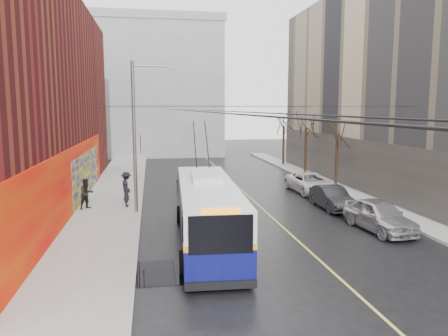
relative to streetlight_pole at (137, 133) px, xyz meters
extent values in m
plane|color=black|center=(6.14, -10.00, -4.85)|extent=(140.00, 140.00, 0.00)
cube|color=gray|center=(-1.86, 2.00, -4.77)|extent=(4.00, 60.00, 0.15)
cube|color=gray|center=(15.14, 2.00, -4.77)|extent=(2.00, 60.00, 0.15)
cube|color=#BFB74C|center=(7.64, 4.00, -4.84)|extent=(0.12, 50.00, 0.01)
cube|color=#F50505|center=(-3.82, 0.00, -2.85)|extent=(0.08, 28.00, 4.00)
cube|color=#0A0494|center=(-3.78, 6.00, -3.25)|extent=(0.06, 12.00, 3.20)
cube|color=#4C4742|center=(16.11, 4.00, -2.85)|extent=(0.06, 36.00, 4.00)
cube|color=gray|center=(0.14, 35.00, 4.15)|extent=(20.00, 12.00, 18.00)
cube|color=gray|center=(0.14, 29.10, 12.65)|extent=(20.50, 0.40, 1.00)
cylinder|color=slate|center=(-0.16, 0.00, -0.35)|extent=(0.20, 0.20, 9.00)
cube|color=#600D13|center=(0.19, 0.00, -0.65)|extent=(0.04, 0.60, 1.10)
cylinder|color=slate|center=(1.04, 0.00, 3.85)|extent=(2.40, 0.10, 0.10)
cube|color=slate|center=(2.14, 0.00, 3.75)|extent=(0.50, 0.22, 0.12)
cylinder|color=black|center=(2.34, 5.00, 1.35)|extent=(0.02, 60.00, 0.02)
cylinder|color=black|center=(3.34, 5.00, 1.35)|extent=(0.02, 60.00, 0.02)
cylinder|color=black|center=(6.14, -4.00, 1.55)|extent=(18.00, 0.02, 0.02)
cylinder|color=black|center=(6.14, 12.00, 1.55)|extent=(18.00, 0.02, 0.02)
cylinder|color=black|center=(15.14, 6.00, -2.75)|extent=(0.24, 0.24, 4.20)
cylinder|color=black|center=(15.14, 13.00, -2.61)|extent=(0.24, 0.24, 4.48)
cylinder|color=black|center=(15.14, 20.00, -2.66)|extent=(0.24, 0.24, 4.37)
cube|color=black|center=(1.15, -9.71, -4.84)|extent=(2.63, 2.77, 0.01)
ellipsoid|color=slate|center=(4.94, -2.07, 3.25)|extent=(0.44, 0.20, 0.12)
ellipsoid|color=slate|center=(4.30, 1.54, 3.84)|extent=(0.44, 0.20, 0.12)
ellipsoid|color=slate|center=(2.65, 1.54, 0.73)|extent=(0.44, 0.20, 0.12)
cube|color=#0B0E56|center=(3.32, -6.33, -3.94)|extent=(3.03, 11.56, 1.43)
cube|color=silver|center=(3.32, -6.33, -2.60)|extent=(3.03, 11.56, 1.24)
cube|color=gold|center=(3.32, -6.33, -3.22)|extent=(3.07, 11.60, 0.21)
cube|color=black|center=(3.04, -12.06, -2.75)|extent=(2.19, 0.14, 1.34)
cube|color=black|center=(3.60, -0.60, -2.75)|extent=(2.19, 0.14, 1.15)
cube|color=black|center=(2.06, -6.27, -2.70)|extent=(0.54, 10.49, 0.95)
cube|color=black|center=(4.58, -6.39, -2.70)|extent=(0.54, 10.49, 0.95)
cube|color=silver|center=(3.37, -5.38, -1.84)|extent=(1.47, 2.92, 0.29)
cube|color=black|center=(3.04, -12.10, -4.51)|extent=(2.48, 0.23, 0.29)
cylinder|color=black|center=(1.90, -10.08, -4.37)|extent=(0.33, 0.97, 0.95)
cylinder|color=black|center=(4.38, -10.20, -4.37)|extent=(0.33, 0.97, 0.95)
cylinder|color=black|center=(2.26, -2.46, -4.37)|extent=(0.33, 0.97, 0.95)
cylinder|color=black|center=(4.74, -2.58, -4.37)|extent=(0.33, 0.97, 0.95)
cylinder|color=black|center=(3.19, -2.03, -0.46)|extent=(0.22, 3.32, 2.35)
cylinder|color=black|center=(3.86, -2.06, -0.46)|extent=(0.22, 3.32, 2.35)
imported|color=#B4B5BA|center=(12.35, -5.73, -4.03)|extent=(2.31, 4.92, 1.63)
imported|color=black|center=(11.94, -0.67, -4.13)|extent=(1.54, 4.35, 1.43)
imported|color=silver|center=(12.51, 4.66, -4.11)|extent=(2.73, 5.44, 1.48)
imported|color=#ABACB0|center=(3.88, 6.42, -4.03)|extent=(2.61, 5.01, 1.63)
imported|color=black|center=(-0.78, 1.45, -3.89)|extent=(0.39, 0.59, 1.62)
imported|color=black|center=(-3.17, 1.28, -3.76)|extent=(1.15, 1.13, 1.87)
imported|color=black|center=(-0.91, 3.61, -3.75)|extent=(1.04, 1.38, 1.90)
camera|label=1|loc=(0.81, -26.05, 1.46)|focal=35.00mm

